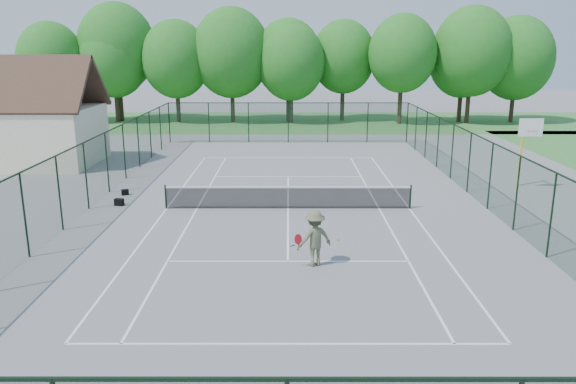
# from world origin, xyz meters

# --- Properties ---
(ground) EXTENTS (140.00, 140.00, 0.00)m
(ground) POSITION_xyz_m (0.00, 0.00, 0.00)
(ground) COLOR gray
(ground) RESTS_ON ground
(grass_far) EXTENTS (80.00, 16.00, 0.01)m
(grass_far) POSITION_xyz_m (0.00, 30.00, 0.01)
(grass_far) COLOR #41843A
(grass_far) RESTS_ON ground
(court_lines) EXTENTS (11.05, 23.85, 0.01)m
(court_lines) POSITION_xyz_m (0.00, 0.00, 0.00)
(court_lines) COLOR white
(court_lines) RESTS_ON ground
(tennis_net) EXTENTS (11.08, 0.08, 1.10)m
(tennis_net) POSITION_xyz_m (0.00, 0.00, 0.58)
(tennis_net) COLOR black
(tennis_net) RESTS_ON ground
(fence_enclosure) EXTENTS (18.05, 36.05, 3.02)m
(fence_enclosure) POSITION_xyz_m (0.00, 0.00, 1.56)
(fence_enclosure) COLOR #193C22
(fence_enclosure) RESTS_ON ground
(utility_building) EXTENTS (8.60, 6.27, 6.63)m
(utility_building) POSITION_xyz_m (-16.00, 10.00, 3.12)
(utility_building) COLOR #F5EBC7
(utility_building) RESTS_ON ground
(tree_line_far) EXTENTS (39.40, 6.40, 9.70)m
(tree_line_far) POSITION_xyz_m (0.00, 30.00, 5.99)
(tree_line_far) COLOR #3A281B
(tree_line_far) RESTS_ON ground
(basketball_goal) EXTENTS (1.20, 1.43, 3.65)m
(basketball_goal) POSITION_xyz_m (12.07, 3.83, 2.57)
(basketball_goal) COLOR yellow
(basketball_goal) RESTS_ON ground
(sports_bag_a) EXTENTS (0.44, 0.33, 0.32)m
(sports_bag_a) POSITION_xyz_m (-7.78, 0.52, 0.16)
(sports_bag_a) COLOR black
(sports_bag_a) RESTS_ON ground
(sports_bag_b) EXTENTS (0.40, 0.32, 0.28)m
(sports_bag_b) POSITION_xyz_m (-8.04, 2.42, 0.14)
(sports_bag_b) COLOR black
(sports_bag_b) RESTS_ON ground
(tennis_player) EXTENTS (1.74, 1.14, 1.90)m
(tennis_player) POSITION_xyz_m (0.88, -6.73, 0.95)
(tennis_player) COLOR #5C6043
(tennis_player) RESTS_ON ground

